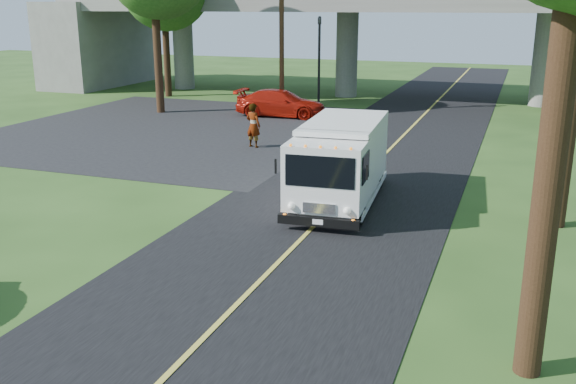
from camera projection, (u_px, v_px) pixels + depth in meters
The scene contains 10 objects.
ground at pixel (201, 342), 11.51m from camera, with size 120.00×120.00×0.00m, color #274619.
road at pixel (347, 194), 20.51m from camera, with size 7.00×90.00×0.02m, color black.
parking_lot at pixel (172, 128), 31.36m from camera, with size 16.00×18.00×0.01m, color black.
lane_line at pixel (347, 193), 20.51m from camera, with size 0.12×90.00×0.01m, color gold.
overpass at pixel (443, 26), 39.05m from camera, with size 54.00×10.00×7.30m.
traffic_signal at pixel (319, 53), 36.01m from camera, with size 0.18×0.22×5.20m.
utility_pole at pixel (282, 28), 34.31m from camera, with size 1.60×0.26×9.00m.
step_van at pixel (340, 160), 19.22m from camera, with size 2.61×6.02×2.46m.
red_sedan at pixel (281, 103), 34.50m from camera, with size 1.99×4.91×1.42m, color #9F1509.
pedestrian at pixel (253, 126), 26.91m from camera, with size 0.69×0.45×1.88m, color gray.
Camera 1 is at (5.01, -9.11, 5.83)m, focal length 40.00 mm.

